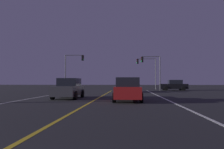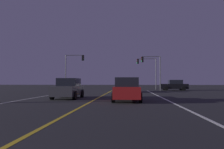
{
  "view_description": "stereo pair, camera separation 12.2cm",
  "coord_description": "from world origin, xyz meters",
  "px_view_note": "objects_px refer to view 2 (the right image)",
  "views": [
    {
      "loc": [
        2.5,
        -0.49,
        1.4
      ],
      "look_at": [
        0.53,
        27.42,
        2.33
      ],
      "focal_mm": 35.19,
      "sensor_mm": 36.0,
      "label": 1
    },
    {
      "loc": [
        2.63,
        -0.49,
        1.4
      ],
      "look_at": [
        0.53,
        27.42,
        2.33
      ],
      "focal_mm": 35.19,
      "sensor_mm": 36.0,
      "label": 2
    }
  ],
  "objects_px": {
    "car_ahead_far": "(124,86)",
    "car_lead_same_lane": "(127,90)",
    "traffic_light_far_right": "(147,66)",
    "traffic_light_near_left": "(74,64)",
    "car_oncoming": "(68,89)",
    "car_crossing_side": "(174,85)",
    "traffic_light_near_right": "(151,65)"
  },
  "relations": [
    {
      "from": "car_crossing_side",
      "to": "traffic_light_near_left",
      "type": "relative_size",
      "value": 0.74
    },
    {
      "from": "car_crossing_side",
      "to": "traffic_light_far_right",
      "type": "height_order",
      "value": "traffic_light_far_right"
    },
    {
      "from": "car_lead_same_lane",
      "to": "traffic_light_far_right",
      "type": "relative_size",
      "value": 0.75
    },
    {
      "from": "traffic_light_near_left",
      "to": "car_oncoming",
      "type": "bearing_deg",
      "value": -77.51
    },
    {
      "from": "car_crossing_side",
      "to": "car_oncoming",
      "type": "bearing_deg",
      "value": 55.33
    },
    {
      "from": "car_ahead_far",
      "to": "car_crossing_side",
      "type": "xyz_separation_m",
      "value": [
        8.03,
        6.17,
        0.0
      ]
    },
    {
      "from": "traffic_light_near_right",
      "to": "traffic_light_far_right",
      "type": "distance_m",
      "value": 5.51
    },
    {
      "from": "car_ahead_far",
      "to": "car_lead_same_lane",
      "type": "relative_size",
      "value": 1.0
    },
    {
      "from": "car_ahead_far",
      "to": "traffic_light_far_right",
      "type": "height_order",
      "value": "traffic_light_far_right"
    },
    {
      "from": "car_ahead_far",
      "to": "car_oncoming",
      "type": "xyz_separation_m",
      "value": [
        -4.4,
        -11.81,
        0.0
      ]
    },
    {
      "from": "traffic_light_far_right",
      "to": "traffic_light_near_right",
      "type": "bearing_deg",
      "value": 92.32
    },
    {
      "from": "car_crossing_side",
      "to": "traffic_light_near_left",
      "type": "bearing_deg",
      "value": 2.58
    },
    {
      "from": "car_lead_same_lane",
      "to": "traffic_light_near_right",
      "type": "relative_size",
      "value": 0.78
    },
    {
      "from": "car_ahead_far",
      "to": "car_crossing_side",
      "type": "relative_size",
      "value": 1.0
    },
    {
      "from": "car_crossing_side",
      "to": "traffic_light_near_left",
      "type": "xyz_separation_m",
      "value": [
        -16.25,
        -0.73,
        3.48
      ]
    },
    {
      "from": "traffic_light_near_left",
      "to": "car_lead_same_lane",
      "type": "bearing_deg",
      "value": -65.76
    },
    {
      "from": "traffic_light_near_right",
      "to": "traffic_light_far_right",
      "type": "xyz_separation_m",
      "value": [
        -0.22,
        5.5,
        0.18
      ]
    },
    {
      "from": "car_lead_same_lane",
      "to": "traffic_light_near_left",
      "type": "height_order",
      "value": "traffic_light_near_left"
    },
    {
      "from": "car_oncoming",
      "to": "traffic_light_near_left",
      "type": "bearing_deg",
      "value": -167.51
    },
    {
      "from": "car_ahead_far",
      "to": "traffic_light_near_right",
      "type": "height_order",
      "value": "traffic_light_near_right"
    },
    {
      "from": "traffic_light_near_left",
      "to": "traffic_light_near_right",
      "type": "bearing_deg",
      "value": 0.0
    },
    {
      "from": "car_oncoming",
      "to": "traffic_light_near_right",
      "type": "bearing_deg",
      "value": 153.27
    },
    {
      "from": "car_ahead_far",
      "to": "car_crossing_side",
      "type": "height_order",
      "value": "same"
    },
    {
      "from": "car_lead_same_lane",
      "to": "car_crossing_side",
      "type": "relative_size",
      "value": 1.0
    },
    {
      "from": "traffic_light_near_left",
      "to": "traffic_light_far_right",
      "type": "bearing_deg",
      "value": 24.13
    },
    {
      "from": "car_lead_same_lane",
      "to": "car_ahead_far",
      "type": "bearing_deg",
      "value": 2.22
    },
    {
      "from": "car_lead_same_lane",
      "to": "traffic_light_near_left",
      "type": "relative_size",
      "value": 0.74
    },
    {
      "from": "car_ahead_far",
      "to": "car_lead_same_lane",
      "type": "bearing_deg",
      "value": -177.78
    },
    {
      "from": "car_crossing_side",
      "to": "car_ahead_far",
      "type": "bearing_deg",
      "value": 37.52
    },
    {
      "from": "car_oncoming",
      "to": "traffic_light_near_left",
      "type": "xyz_separation_m",
      "value": [
        -3.82,
        17.24,
        3.48
      ]
    },
    {
      "from": "car_lead_same_lane",
      "to": "traffic_light_near_left",
      "type": "distance_m",
      "value": 21.63
    },
    {
      "from": "traffic_light_far_right",
      "to": "car_lead_same_lane",
      "type": "bearing_deg",
      "value": 81.99
    }
  ]
}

